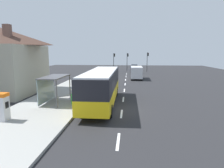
% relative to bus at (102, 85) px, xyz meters
% --- Properties ---
extents(ground_plane, '(56.00, 92.00, 0.04)m').
position_rel_bus_xyz_m(ground_plane, '(1.71, 12.27, -1.86)').
color(ground_plane, '#262628').
extents(sidewalk_platform, '(6.20, 30.00, 0.18)m').
position_rel_bus_xyz_m(sidewalk_platform, '(-4.69, 0.27, -1.75)').
color(sidewalk_platform, '#999993').
rests_on(sidewalk_platform, ground).
extents(lane_stripe_seg_0, '(0.16, 2.20, 0.01)m').
position_rel_bus_xyz_m(lane_stripe_seg_0, '(1.96, -7.73, -1.84)').
color(lane_stripe_seg_0, silver).
rests_on(lane_stripe_seg_0, ground).
extents(lane_stripe_seg_1, '(0.16, 2.20, 0.01)m').
position_rel_bus_xyz_m(lane_stripe_seg_1, '(1.96, -2.73, -1.84)').
color(lane_stripe_seg_1, silver).
rests_on(lane_stripe_seg_1, ground).
extents(lane_stripe_seg_2, '(0.16, 2.20, 0.01)m').
position_rel_bus_xyz_m(lane_stripe_seg_2, '(1.96, 2.27, -1.84)').
color(lane_stripe_seg_2, silver).
rests_on(lane_stripe_seg_2, ground).
extents(lane_stripe_seg_3, '(0.16, 2.20, 0.01)m').
position_rel_bus_xyz_m(lane_stripe_seg_3, '(1.96, 7.27, -1.84)').
color(lane_stripe_seg_3, silver).
rests_on(lane_stripe_seg_3, ground).
extents(lane_stripe_seg_4, '(0.16, 2.20, 0.01)m').
position_rel_bus_xyz_m(lane_stripe_seg_4, '(1.96, 12.27, -1.84)').
color(lane_stripe_seg_4, silver).
rests_on(lane_stripe_seg_4, ground).
extents(lane_stripe_seg_5, '(0.16, 2.20, 0.01)m').
position_rel_bus_xyz_m(lane_stripe_seg_5, '(1.96, 17.27, -1.84)').
color(lane_stripe_seg_5, silver).
rests_on(lane_stripe_seg_5, ground).
extents(lane_stripe_seg_6, '(0.16, 2.20, 0.01)m').
position_rel_bus_xyz_m(lane_stripe_seg_6, '(1.96, 22.27, -1.84)').
color(lane_stripe_seg_6, silver).
rests_on(lane_stripe_seg_6, ground).
extents(lane_stripe_seg_7, '(0.16, 2.20, 0.01)m').
position_rel_bus_xyz_m(lane_stripe_seg_7, '(1.96, 27.27, -1.84)').
color(lane_stripe_seg_7, silver).
rests_on(lane_stripe_seg_7, ground).
extents(bus, '(2.57, 11.02, 3.21)m').
position_rel_bus_xyz_m(bus, '(0.00, 0.00, 0.00)').
color(bus, yellow).
rests_on(bus, ground).
extents(white_van, '(2.08, 5.22, 2.30)m').
position_rel_bus_xyz_m(white_van, '(3.91, 18.42, -0.50)').
color(white_van, silver).
rests_on(white_van, ground).
extents(sedan_near, '(1.94, 4.45, 1.52)m').
position_rel_bus_xyz_m(sedan_near, '(4.01, 37.88, -1.05)').
color(sedan_near, navy).
rests_on(sedan_near, ground).
extents(sedan_far, '(1.85, 4.40, 1.52)m').
position_rel_bus_xyz_m(sedan_far, '(4.01, 28.82, -1.05)').
color(sedan_far, '#195933').
rests_on(sedan_far, ground).
extents(ticket_machine, '(0.66, 0.76, 1.94)m').
position_rel_bus_xyz_m(ticket_machine, '(-6.14, -5.49, -0.67)').
color(ticket_machine, silver).
rests_on(ticket_machine, sidewalk_platform).
extents(recycling_bin_green, '(0.52, 0.52, 0.95)m').
position_rel_bus_xyz_m(recycling_bin_green, '(-2.49, -0.72, -1.19)').
color(recycling_bin_green, green).
rests_on(recycling_bin_green, sidewalk_platform).
extents(recycling_bin_yellow, '(0.52, 0.52, 0.95)m').
position_rel_bus_xyz_m(recycling_bin_yellow, '(-2.49, -0.02, -1.19)').
color(recycling_bin_yellow, yellow).
rests_on(recycling_bin_yellow, sidewalk_platform).
extents(recycling_bin_orange, '(0.52, 0.52, 0.95)m').
position_rel_bus_xyz_m(recycling_bin_orange, '(-2.49, 0.68, -1.19)').
color(recycling_bin_orange, orange).
rests_on(recycling_bin_orange, sidewalk_platform).
extents(recycling_bin_blue, '(0.52, 0.52, 0.95)m').
position_rel_bus_xyz_m(recycling_bin_blue, '(-2.49, 1.38, -1.19)').
color(recycling_bin_blue, blue).
rests_on(recycling_bin_blue, sidewalk_platform).
extents(traffic_light_near_side, '(0.49, 0.28, 4.86)m').
position_rel_bus_xyz_m(traffic_light_near_side, '(7.21, 33.14, 1.40)').
color(traffic_light_near_side, '#2D2D2D').
rests_on(traffic_light_near_side, ground).
extents(traffic_light_far_side, '(0.49, 0.28, 4.68)m').
position_rel_bus_xyz_m(traffic_light_far_side, '(-1.38, 33.94, 1.28)').
color(traffic_light_far_side, '#2D2D2D').
rests_on(traffic_light_far_side, ground).
extents(traffic_light_median, '(0.49, 0.28, 4.68)m').
position_rel_bus_xyz_m(traffic_light_median, '(2.12, 34.74, 1.28)').
color(traffic_light_median, '#2D2D2D').
rests_on(traffic_light_median, ground).
extents(bus_shelter, '(1.80, 4.00, 2.50)m').
position_rel_bus_xyz_m(bus_shelter, '(-4.70, -0.26, 0.25)').
color(bus_shelter, '#4C4C51').
rests_on(bus_shelter, sidewalk_platform).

